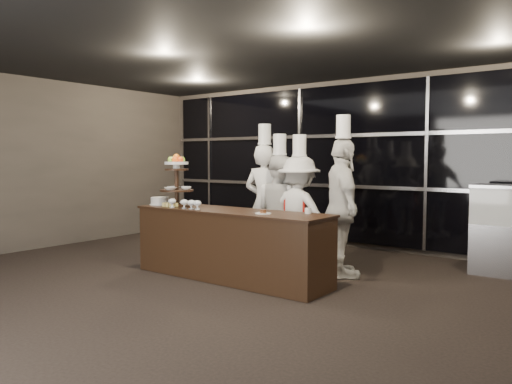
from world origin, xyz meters
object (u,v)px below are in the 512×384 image
Objects in this scene: buffet_counter at (230,244)px; display_stand at (177,177)px; chef_d at (342,207)px; chef_c at (299,213)px; chef_a at (265,202)px; layer_cake at (160,201)px; chef_b at (279,210)px.

display_stand reaches higher than buffet_counter.
chef_d reaches higher than display_stand.
chef_a is at bearing 169.84° from chef_c.
buffet_counter is at bearing -139.48° from chef_d.
chef_a reaches higher than layer_cake.
buffet_counter is 1.45× the size of chef_b.
chef_d is at bearing -5.13° from chef_a.
buffet_counter is 1.34× the size of chef_a.
chef_b reaches higher than buffet_counter.
chef_a is at bearing 55.11° from display_stand.
chef_b is 1.06m from chef_d.
chef_a is at bearing 167.95° from chef_b.
display_stand is at bearing -136.54° from chef_b.
chef_d reaches higher than layer_cake.
chef_d is at bearing 40.52° from buffet_counter.
display_stand is 0.38× the size of chef_b.
chef_d is at bearing 24.48° from display_stand.
buffet_counter is at bearing 2.19° from layer_cake.
chef_c is at bearing 33.68° from display_stand.
layer_cake is 0.14× the size of chef_d.
chef_d reaches higher than chef_a.
chef_a is (1.07, 1.15, -0.04)m from layer_cake.
chef_d reaches higher than chef_c.
chef_a reaches higher than chef_c.
chef_a is 1.09× the size of chef_c.
buffet_counter is 1.47× the size of chef_c.
chef_c is at bearing 30.09° from layer_cake.
chef_d is at bearing 22.72° from layer_cake.
chef_d is at bearing -2.99° from chef_b.
chef_d is (1.37, -0.12, 0.02)m from chef_a.
chef_c is (1.46, 0.97, -0.51)m from display_stand.
layer_cake is 1.77m from chef_b.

